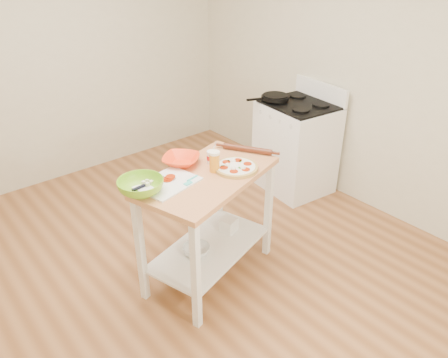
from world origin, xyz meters
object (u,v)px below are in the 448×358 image
object	(u,v)px
beer_pint	(214,161)
yogurt_tub	(212,157)
cutting_board	(167,183)
gas_stove	(296,146)
orange_bowl	(181,160)
pizza	(236,167)
knife	(144,185)
shelf_bin	(229,225)
prep_island	(209,205)
rolling_pin	(247,149)
skillet	(275,97)
spatula	(190,180)
green_bowl	(141,186)
shelf_glass_bowl	(196,250)

from	to	relation	value
beer_pint	yogurt_tub	distance (m)	0.13
cutting_board	gas_stove	bearing A→B (deg)	2.01
cutting_board	orange_bowl	size ratio (longest dim) A/B	1.69
pizza	knife	distance (m)	0.68
yogurt_tub	shelf_bin	distance (m)	0.64
pizza	orange_bowl	size ratio (longest dim) A/B	1.20
knife	beer_pint	bearing A→B (deg)	-17.94
prep_island	rolling_pin	size ratio (longest dim) A/B	3.01
cutting_board	rolling_pin	xyz separation A→B (m)	(0.77, 0.02, 0.01)
gas_stove	cutting_board	size ratio (longest dim) A/B	2.45
orange_bowl	yogurt_tub	xyz separation A→B (m)	(0.19, -0.13, 0.02)
skillet	spatula	distance (m)	1.78
skillet	beer_pint	world-z (taller)	beer_pint
green_bowl	gas_stove	bearing A→B (deg)	12.31
pizza	gas_stove	bearing A→B (deg)	23.66
prep_island	cutting_board	size ratio (longest dim) A/B	2.61
green_bowl	shelf_bin	world-z (taller)	green_bowl
beer_pint	yogurt_tub	world-z (taller)	yogurt_tub
green_bowl	beer_pint	size ratio (longest dim) A/B	1.97
rolling_pin	shelf_glass_bowl	world-z (taller)	rolling_pin
pizza	green_bowl	bearing A→B (deg)	168.12
orange_bowl	pizza	bearing A→B (deg)	-51.48
shelf_bin	knife	bearing A→B (deg)	174.91
spatula	gas_stove	bearing A→B (deg)	5.97
green_bowl	rolling_pin	size ratio (longest dim) A/B	0.77
skillet	rolling_pin	world-z (taller)	skillet
pizza	cutting_board	size ratio (longest dim) A/B	0.71
pizza	yogurt_tub	bearing A→B (deg)	110.48
prep_island	rolling_pin	bearing A→B (deg)	11.94
green_bowl	shelf_glass_bowl	size ratio (longest dim) A/B	1.47
rolling_pin	shelf_bin	xyz separation A→B (m)	(-0.22, -0.03, -0.60)
prep_island	pizza	bearing A→B (deg)	-16.52
spatula	shelf_glass_bowl	world-z (taller)	spatula
pizza	shelf_glass_bowl	size ratio (longest dim) A/B	1.54
beer_pint	skillet	bearing A→B (deg)	28.43
orange_bowl	green_bowl	bearing A→B (deg)	-158.48
pizza	knife	world-z (taller)	pizza
prep_island	green_bowl	world-z (taller)	green_bowl
prep_island	beer_pint	xyz separation A→B (m)	(0.07, 0.01, 0.34)
beer_pint	shelf_glass_bowl	bearing A→B (deg)	-176.91
gas_stove	skillet	size ratio (longest dim) A/B	2.60
pizza	skillet	bearing A→B (deg)	33.51
prep_island	shelf_bin	bearing A→B (deg)	15.19
cutting_board	orange_bowl	world-z (taller)	orange_bowl
cutting_board	beer_pint	bearing A→B (deg)	-21.98
orange_bowl	yogurt_tub	distance (m)	0.23
yogurt_tub	rolling_pin	distance (m)	0.33
beer_pint	rolling_pin	distance (m)	0.41
green_bowl	beer_pint	xyz separation A→B (m)	(0.56, -0.07, 0.03)
gas_stove	yogurt_tub	distance (m)	1.56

